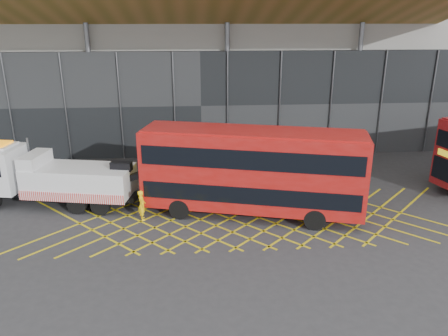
{
  "coord_description": "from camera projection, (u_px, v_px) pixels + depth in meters",
  "views": [
    {
      "loc": [
        1.25,
        -21.42,
        10.4
      ],
      "look_at": [
        3.0,
        1.5,
        2.4
      ],
      "focal_mm": 35.0,
      "sensor_mm": 36.0,
      "label": 1
    }
  ],
  "objects": [
    {
      "name": "ground_plane",
      "position": [
        171.0,
        221.0,
        23.5
      ],
      "size": [
        120.0,
        120.0,
        0.0
      ],
      "primitive_type": "plane",
      "color": "#2C2C2F"
    },
    {
      "name": "road_markings",
      "position": [
        244.0,
        218.0,
        23.79
      ],
      "size": [
        24.76,
        7.16,
        0.01
      ],
      "color": "gold",
      "rests_on": "ground_plane"
    },
    {
      "name": "construction_building",
      "position": [
        197.0,
        34.0,
        38.02
      ],
      "size": [
        55.0,
        23.97,
        18.0
      ],
      "color": "gray",
      "rests_on": "ground_plane"
    },
    {
      "name": "recovery_truck",
      "position": [
        50.0,
        177.0,
        24.98
      ],
      "size": [
        10.67,
        4.25,
        3.7
      ],
      "rotation": [
        0.0,
        0.0,
        -0.19
      ],
      "color": "black",
      "rests_on": "ground_plane"
    },
    {
      "name": "bus_towed",
      "position": [
        252.0,
        169.0,
        23.37
      ],
      "size": [
        12.1,
        5.64,
        4.81
      ],
      "rotation": [
        0.0,
        0.0,
        -0.26
      ],
      "color": "#9E0F0C",
      "rests_on": "ground_plane"
    },
    {
      "name": "worker",
      "position": [
        142.0,
        205.0,
        23.36
      ],
      "size": [
        0.54,
        0.69,
        1.68
      ],
      "primitive_type": "imported",
      "rotation": [
        0.0,
        0.0,
        1.83
      ],
      "color": "yellow",
      "rests_on": "ground_plane"
    }
  ]
}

